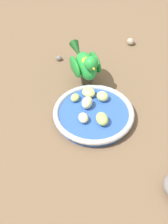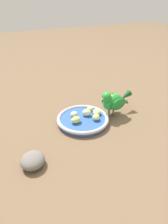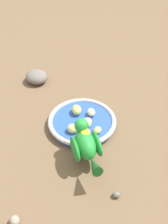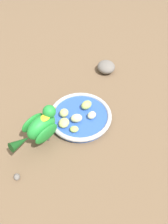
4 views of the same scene
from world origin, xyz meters
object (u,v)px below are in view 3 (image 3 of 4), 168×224
apple_piece_0 (87,123)px  pebble_0 (116,195)px  parrot (86,144)px  apple_piece_3 (73,128)px  rock_large (37,77)px  feeding_bowl (82,122)px  apple_piece_1 (91,113)px  apple_piece_2 (77,110)px  apple_piece_5 (85,134)px  apple_piece_4 (97,130)px  pebble_1 (15,221)px

apple_piece_0 → pebble_0: apple_piece_0 is taller
parrot → apple_piece_3: bearing=5.6°
parrot → rock_large: parrot is taller
feeding_bowl → rock_large: 0.28m
apple_piece_0 → apple_piece_1: 0.05m
apple_piece_2 → rock_large: 0.24m
apple_piece_5 → apple_piece_4: bearing=-68.0°
apple_piece_1 → apple_piece_2: apple_piece_2 is taller
apple_piece_5 → pebble_0: apple_piece_5 is taller
apple_piece_0 → apple_piece_3: bearing=116.2°
apple_piece_2 → apple_piece_5: size_ratio=1.07×
pebble_0 → pebble_1: 0.25m
feeding_bowl → apple_piece_0: bearing=-148.9°
apple_piece_5 → pebble_1: (-0.25, 0.17, -0.02)m
apple_piece_3 → pebble_1: 0.30m
apple_piece_4 → apple_piece_5: 0.04m
pebble_0 → parrot: bearing=32.0°
pebble_0 → apple_piece_3: bearing=27.1°
apple_piece_0 → feeding_bowl: bearing=31.1°
apple_piece_3 → pebble_0: size_ratio=1.70×
apple_piece_4 → parrot: size_ratio=0.16×
apple_piece_4 → apple_piece_5: (-0.01, 0.04, 0.00)m
apple_piece_1 → apple_piece_2: bearing=73.8°
apple_piece_1 → apple_piece_4: bearing=-168.7°
apple_piece_2 → apple_piece_5: bearing=-166.8°
apple_piece_0 → apple_piece_5: 0.04m
apple_piece_3 → parrot: parrot is taller
apple_piece_2 → parrot: size_ratio=0.24×
pebble_0 → apple_piece_4: bearing=9.7°
apple_piece_0 → parrot: 0.12m
apple_piece_1 → parrot: parrot is taller
apple_piece_4 → pebble_0: bearing=-170.3°
feeding_bowl → apple_piece_1: apple_piece_1 is taller
rock_large → apple_piece_3: bearing=-154.9°
pebble_1 → apple_piece_0: bearing=-30.8°
apple_piece_3 → rock_large: 0.31m
apple_piece_5 → apple_piece_0: bearing=-9.5°
apple_piece_1 → rock_large: 0.28m
apple_piece_0 → apple_piece_3: (-0.02, 0.04, -0.00)m
feeding_bowl → rock_large: (0.23, 0.16, 0.01)m
apple_piece_0 → parrot: (-0.12, 0.01, 0.03)m
apple_piece_2 → apple_piece_4: 0.10m
apple_piece_1 → apple_piece_5: (-0.09, 0.02, 0.00)m
feeding_bowl → pebble_0: bearing=-162.9°
apple_piece_2 → apple_piece_3: (-0.08, 0.01, -0.00)m
apple_piece_1 → pebble_1: 0.39m
parrot → rock_large: size_ratio=2.08×
apple_piece_2 → apple_piece_4: (-0.09, -0.06, -0.00)m
apple_piece_4 → apple_piece_5: apple_piece_5 is taller
apple_piece_4 → apple_piece_1: bearing=11.3°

